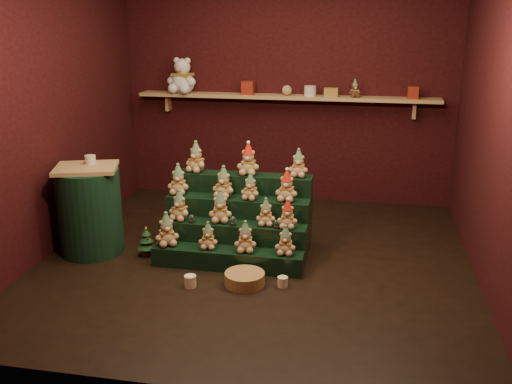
% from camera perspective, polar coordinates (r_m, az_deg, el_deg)
% --- Properties ---
extents(ground, '(4.00, 4.00, 0.00)m').
position_cam_1_polar(ground, '(5.46, -0.01, -6.83)').
color(ground, black).
rests_on(ground, ground).
extents(back_wall, '(4.00, 0.10, 2.80)m').
position_cam_1_polar(back_wall, '(7.06, 3.20, 10.47)').
color(back_wall, black).
rests_on(back_wall, ground).
extents(front_wall, '(4.00, 0.10, 2.80)m').
position_cam_1_polar(front_wall, '(3.11, -7.20, 1.69)').
color(front_wall, black).
rests_on(front_wall, ground).
extents(left_wall, '(0.10, 4.00, 2.80)m').
position_cam_1_polar(left_wall, '(5.80, -20.51, 7.95)').
color(left_wall, black).
rests_on(left_wall, ground).
extents(right_wall, '(0.10, 4.00, 2.80)m').
position_cam_1_polar(right_wall, '(5.09, 23.44, 6.46)').
color(right_wall, black).
rests_on(right_wall, ground).
extents(back_shelf, '(3.60, 0.26, 0.24)m').
position_cam_1_polar(back_shelf, '(6.90, 2.98, 9.43)').
color(back_shelf, tan).
rests_on(back_shelf, ground).
extents(riser_tier_front, '(1.40, 0.22, 0.18)m').
position_cam_1_polar(riser_tier_front, '(5.28, -2.87, -6.69)').
color(riser_tier_front, black).
rests_on(riser_tier_front, ground).
extents(riser_tier_midfront, '(1.40, 0.22, 0.36)m').
position_cam_1_polar(riser_tier_midfront, '(5.44, -2.34, -4.90)').
color(riser_tier_midfront, black).
rests_on(riser_tier_midfront, ground).
extents(riser_tier_midback, '(1.40, 0.22, 0.54)m').
position_cam_1_polar(riser_tier_midback, '(5.61, -1.83, -3.22)').
color(riser_tier_midback, black).
rests_on(riser_tier_midback, ground).
extents(riser_tier_back, '(1.40, 0.22, 0.72)m').
position_cam_1_polar(riser_tier_back, '(5.78, -1.36, -1.63)').
color(riser_tier_back, black).
rests_on(riser_tier_back, ground).
extents(teddy_0, '(0.29, 0.28, 0.31)m').
position_cam_1_polar(teddy_0, '(5.35, -8.94, -3.71)').
color(teddy_0, tan).
rests_on(teddy_0, riser_tier_front).
extents(teddy_1, '(0.19, 0.18, 0.25)m').
position_cam_1_polar(teddy_1, '(5.24, -4.81, -4.36)').
color(teddy_1, tan).
rests_on(teddy_1, riser_tier_front).
extents(teddy_2, '(0.23, 0.21, 0.28)m').
position_cam_1_polar(teddy_2, '(5.15, -1.07, -4.50)').
color(teddy_2, tan).
rests_on(teddy_2, riser_tier_front).
extents(teddy_3, '(0.19, 0.17, 0.26)m').
position_cam_1_polar(teddy_3, '(5.10, 2.97, -4.87)').
color(teddy_3, tan).
rests_on(teddy_3, riser_tier_front).
extents(teddy_4, '(0.24, 0.23, 0.29)m').
position_cam_1_polar(teddy_4, '(5.46, -7.66, -1.33)').
color(teddy_4, tan).
rests_on(teddy_4, riser_tier_midfront).
extents(teddy_5, '(0.25, 0.23, 0.30)m').
position_cam_1_polar(teddy_5, '(5.37, -3.59, -1.44)').
color(teddy_5, tan).
rests_on(teddy_5, riser_tier_midfront).
extents(teddy_6, '(0.19, 0.18, 0.25)m').
position_cam_1_polar(teddy_6, '(5.28, 0.99, -2.03)').
color(teddy_6, tan).
rests_on(teddy_6, riser_tier_midfront).
extents(teddy_7, '(0.19, 0.18, 0.26)m').
position_cam_1_polar(teddy_7, '(5.22, 3.18, -2.22)').
color(teddy_7, tan).
rests_on(teddy_7, riser_tier_midfront).
extents(teddy_8, '(0.22, 0.20, 0.29)m').
position_cam_1_polar(teddy_8, '(5.65, -7.77, 1.25)').
color(teddy_8, tan).
rests_on(teddy_8, riser_tier_midback).
extents(teddy_9, '(0.25, 0.23, 0.30)m').
position_cam_1_polar(teddy_9, '(5.50, -3.25, 0.98)').
color(teddy_9, tan).
rests_on(teddy_9, riser_tier_midback).
extents(teddy_10, '(0.21, 0.20, 0.25)m').
position_cam_1_polar(teddy_10, '(5.44, -0.56, 0.54)').
color(teddy_10, tan).
rests_on(teddy_10, riser_tier_midback).
extents(teddy_11, '(0.23, 0.21, 0.30)m').
position_cam_1_polar(teddy_11, '(5.39, 3.10, 0.62)').
color(teddy_11, tan).
rests_on(teddy_11, riser_tier_midback).
extents(teddy_12, '(0.27, 0.26, 0.30)m').
position_cam_1_polar(teddy_12, '(5.75, -6.01, 3.50)').
color(teddy_12, tan).
rests_on(teddy_12, riser_tier_back).
extents(teddy_13, '(0.22, 0.20, 0.31)m').
position_cam_1_polar(teddy_13, '(5.62, -0.77, 3.29)').
color(teddy_13, tan).
rests_on(teddy_13, riser_tier_back).
extents(teddy_14, '(0.20, 0.18, 0.27)m').
position_cam_1_polar(teddy_14, '(5.56, 4.28, 2.88)').
color(teddy_14, tan).
rests_on(teddy_14, riser_tier_back).
extents(snow_globe_a, '(0.06, 0.06, 0.08)m').
position_cam_1_polar(snow_globe_a, '(5.40, -6.44, -2.65)').
color(snow_globe_a, black).
rests_on(snow_globe_a, riser_tier_midfront).
extents(snow_globe_b, '(0.06, 0.06, 0.09)m').
position_cam_1_polar(snow_globe_b, '(5.30, -2.31, -2.91)').
color(snow_globe_b, black).
rests_on(snow_globe_b, riser_tier_midfront).
extents(snow_globe_c, '(0.06, 0.06, 0.08)m').
position_cam_1_polar(snow_globe_c, '(5.23, 2.09, -3.24)').
color(snow_globe_c, black).
rests_on(snow_globe_c, riser_tier_midfront).
extents(side_table, '(0.68, 0.62, 0.87)m').
position_cam_1_polar(side_table, '(5.74, -16.29, -1.75)').
color(side_table, tan).
rests_on(side_table, ground).
extents(table_ornament, '(0.10, 0.10, 0.08)m').
position_cam_1_polar(table_ornament, '(5.69, -16.24, 3.14)').
color(table_ornament, beige).
rests_on(table_ornament, side_table).
extents(mini_christmas_tree, '(0.18, 0.18, 0.30)m').
position_cam_1_polar(mini_christmas_tree, '(5.61, -10.89, -4.86)').
color(mini_christmas_tree, '#402A17').
rests_on(mini_christmas_tree, ground).
extents(mug_left, '(0.10, 0.10, 0.10)m').
position_cam_1_polar(mug_left, '(4.97, -6.59, -8.86)').
color(mug_left, beige).
rests_on(mug_left, ground).
extents(mug_right, '(0.09, 0.09, 0.09)m').
position_cam_1_polar(mug_right, '(4.95, 2.68, -8.96)').
color(mug_right, beige).
rests_on(mug_right, ground).
extents(wicker_basket, '(0.46, 0.46, 0.11)m').
position_cam_1_polar(wicker_basket, '(4.98, -1.14, -8.66)').
color(wicker_basket, '#A68443').
rests_on(wicker_basket, ground).
extents(white_bear, '(0.44, 0.41, 0.53)m').
position_cam_1_polar(white_bear, '(7.12, -7.37, 11.93)').
color(white_bear, white).
rests_on(white_bear, back_shelf).
extents(brown_bear, '(0.18, 0.17, 0.20)m').
position_cam_1_polar(brown_bear, '(6.79, 9.85, 10.15)').
color(brown_bear, '#462B17').
rests_on(brown_bear, back_shelf).
extents(gift_tin_red_a, '(0.14, 0.14, 0.16)m').
position_cam_1_polar(gift_tin_red_a, '(6.94, -0.80, 10.38)').
color(gift_tin_red_a, '#9D2B18').
rests_on(gift_tin_red_a, back_shelf).
extents(gift_tin_cream, '(0.14, 0.14, 0.12)m').
position_cam_1_polar(gift_tin_cream, '(6.83, 5.43, 10.03)').
color(gift_tin_cream, beige).
rests_on(gift_tin_cream, back_shelf).
extents(gift_tin_red_b, '(0.12, 0.12, 0.14)m').
position_cam_1_polar(gift_tin_red_b, '(6.82, 15.43, 9.57)').
color(gift_tin_red_b, '#9D2B18').
rests_on(gift_tin_red_b, back_shelf).
extents(shelf_plush_ball, '(0.12, 0.12, 0.12)m').
position_cam_1_polar(shelf_plush_ball, '(6.87, 3.11, 10.11)').
color(shelf_plush_ball, tan).
rests_on(shelf_plush_ball, back_shelf).
extents(scarf_gift_box, '(0.16, 0.10, 0.10)m').
position_cam_1_polar(scarf_gift_box, '(6.82, 7.52, 9.86)').
color(scarf_gift_box, orange).
rests_on(scarf_gift_box, back_shelf).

